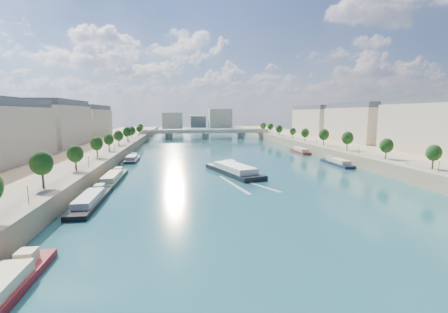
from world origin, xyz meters
name	(u,v)px	position (x,y,z in m)	size (l,w,h in m)	color
ground	(231,164)	(0.00, 100.00, 0.00)	(700.00, 700.00, 0.00)	#0D2C3A
quay_left	(61,162)	(-72.00, 100.00, 2.50)	(44.00, 520.00, 5.00)	#9E8460
quay_right	(377,155)	(72.00, 100.00, 2.50)	(44.00, 520.00, 5.00)	#9E8460
pave_left	(99,155)	(-57.00, 100.00, 5.05)	(14.00, 520.00, 0.10)	gray
pave_right	(349,150)	(57.00, 100.00, 5.05)	(14.00, 520.00, 0.10)	gray
trees_left	(104,142)	(-55.00, 102.00, 10.48)	(4.80, 268.80, 8.26)	#382B1E
trees_right	(335,137)	(55.00, 110.00, 10.48)	(4.80, 268.80, 8.26)	#382B1E
lamps_left	(104,151)	(-52.50, 90.00, 7.78)	(0.36, 200.36, 4.28)	black
lamps_right	(335,144)	(52.50, 105.00, 7.78)	(0.36, 200.36, 4.28)	black
buildings_left	(38,127)	(-85.00, 112.00, 16.45)	(16.00, 226.00, 23.20)	beige
buildings_right	(387,125)	(85.00, 112.00, 16.45)	(16.00, 226.00, 23.20)	beige
skyline	(202,120)	(3.19, 319.52, 14.66)	(79.00, 42.00, 22.00)	beige
bridge	(206,133)	(0.00, 232.28, 5.08)	(112.00, 12.00, 8.15)	#C1B79E
tour_barge	(234,170)	(-3.12, 77.43, 1.29)	(18.64, 33.36, 4.36)	black
wake	(243,184)	(-3.12, 60.94, 0.02)	(15.51, 25.75, 0.04)	silver
moored_barges_left	(86,206)	(-45.50, 41.51, 0.84)	(5.00, 159.73, 3.60)	#161732
moored_barges_right	(387,179)	(45.50, 57.29, 0.84)	(5.00, 161.39, 3.60)	black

